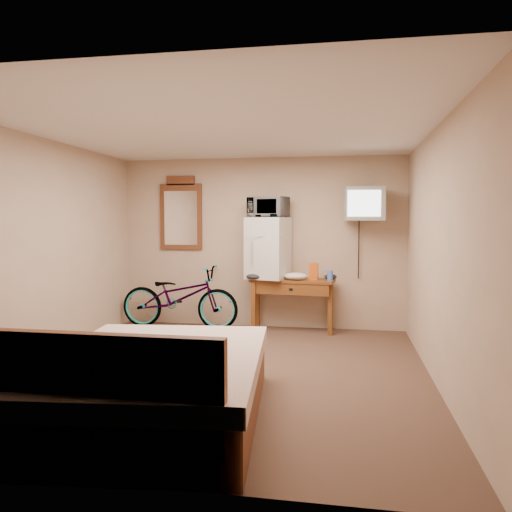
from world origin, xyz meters
name	(u,v)px	position (x,y,z in m)	size (l,w,h in m)	color
room	(224,252)	(0.00, 0.00, 1.25)	(4.60, 4.64, 2.50)	#3E281F
desk	(292,289)	(0.50, 2.01, 0.61)	(1.21, 0.57, 0.75)	brown
mini_fridge	(268,248)	(0.15, 2.05, 1.19)	(0.64, 0.62, 0.87)	silver
microwave	(268,207)	(0.15, 2.05, 1.77)	(0.53, 0.36, 0.29)	silver
snack_bag	(314,271)	(0.80, 1.97, 0.87)	(0.12, 0.07, 0.24)	#CC5012
blue_cup	(330,275)	(1.03, 1.97, 0.82)	(0.08, 0.08, 0.14)	#3D72D1
cloth_cream	(296,276)	(0.56, 1.94, 0.80)	(0.33, 0.25, 0.10)	white
cloth_dark_a	(254,276)	(-0.02, 1.86, 0.79)	(0.24, 0.18, 0.09)	black
cloth_dark_b	(330,277)	(1.04, 2.05, 0.79)	(0.18, 0.14, 0.08)	black
crt_television	(364,204)	(1.48, 2.02, 1.81)	(0.56, 0.62, 0.46)	black
wall_mirror	(181,214)	(-1.22, 2.27, 1.68)	(0.65, 0.04, 1.11)	brown
bicycle	(180,297)	(-1.15, 1.95, 0.46)	(0.62, 1.76, 0.93)	black
bed	(154,385)	(-0.24, -1.37, 0.29)	(1.85, 2.32, 0.90)	brown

